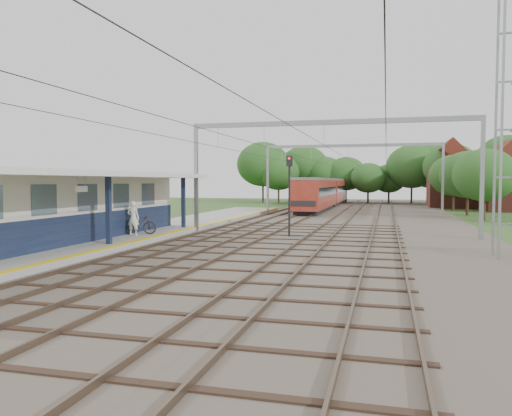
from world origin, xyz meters
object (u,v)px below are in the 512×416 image
(signal_post, at_px, (289,184))
(train, at_px, (325,192))
(person, at_px, (133,218))
(bicycle, at_px, (139,224))

(signal_post, bearing_deg, train, 98.76)
(person, bearing_deg, bicycle, -107.82)
(person, distance_m, signal_post, 9.11)
(bicycle, xyz_separation_m, train, (6.08, 36.93, 1.08))
(bicycle, height_order, signal_post, signal_post)
(person, xyz_separation_m, signal_post, (8.06, 3.82, 1.85))
(person, bearing_deg, train, -101.15)
(person, distance_m, train, 37.89)
(person, height_order, signal_post, signal_post)
(train, height_order, signal_post, signal_post)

